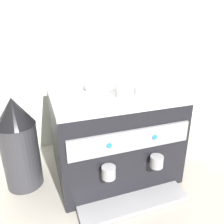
{
  "coord_description": "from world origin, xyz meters",
  "views": [
    {
      "loc": [
        -0.33,
        -0.94,
        0.73
      ],
      "look_at": [
        0.0,
        0.0,
        0.32
      ],
      "focal_mm": 35.57,
      "sensor_mm": 36.0,
      "label": 1
    }
  ],
  "objects_px": {
    "ceramic_bowl_1": "(115,79)",
    "coffee_grinder": "(19,143)",
    "ceramic_cup_2": "(143,85)",
    "espresso_machine": "(112,133)",
    "ceramic_bowl_0": "(124,87)",
    "milk_pitcher": "(178,146)",
    "ceramic_cup_1": "(125,88)",
    "ceramic_cup_0": "(86,82)"
  },
  "relations": [
    {
      "from": "ceramic_bowl_1",
      "to": "coffee_grinder",
      "type": "height_order",
      "value": "ceramic_bowl_1"
    },
    {
      "from": "ceramic_cup_2",
      "to": "coffee_grinder",
      "type": "bearing_deg",
      "value": 170.31
    },
    {
      "from": "espresso_machine",
      "to": "ceramic_bowl_0",
      "type": "height_order",
      "value": "ceramic_bowl_0"
    },
    {
      "from": "milk_pitcher",
      "to": "ceramic_cup_2",
      "type": "bearing_deg",
      "value": -167.56
    },
    {
      "from": "coffee_grinder",
      "to": "ceramic_bowl_0",
      "type": "bearing_deg",
      "value": -2.35
    },
    {
      "from": "espresso_machine",
      "to": "ceramic_cup_1",
      "type": "relative_size",
      "value": 5.76
    },
    {
      "from": "espresso_machine",
      "to": "milk_pitcher",
      "type": "xyz_separation_m",
      "value": [
        0.4,
        -0.01,
        -0.15
      ]
    },
    {
      "from": "ceramic_cup_1",
      "to": "ceramic_cup_2",
      "type": "distance_m",
      "value": 0.1
    },
    {
      "from": "espresso_machine",
      "to": "ceramic_cup_2",
      "type": "height_order",
      "value": "ceramic_cup_2"
    },
    {
      "from": "ceramic_cup_1",
      "to": "ceramic_bowl_1",
      "type": "height_order",
      "value": "ceramic_cup_1"
    },
    {
      "from": "ceramic_cup_1",
      "to": "ceramic_bowl_0",
      "type": "bearing_deg",
      "value": 70.56
    },
    {
      "from": "ceramic_bowl_0",
      "to": "ceramic_bowl_1",
      "type": "distance_m",
      "value": 0.14
    },
    {
      "from": "ceramic_cup_2",
      "to": "ceramic_bowl_0",
      "type": "bearing_deg",
      "value": 129.41
    },
    {
      "from": "espresso_machine",
      "to": "ceramic_bowl_0",
      "type": "bearing_deg",
      "value": 4.77
    },
    {
      "from": "espresso_machine",
      "to": "ceramic_cup_0",
      "type": "distance_m",
      "value": 0.28
    },
    {
      "from": "ceramic_bowl_0",
      "to": "ceramic_bowl_1",
      "type": "bearing_deg",
      "value": 87.01
    },
    {
      "from": "espresso_machine",
      "to": "coffee_grinder",
      "type": "xyz_separation_m",
      "value": [
        -0.44,
        0.03,
        0.01
      ]
    },
    {
      "from": "ceramic_cup_1",
      "to": "ceramic_bowl_1",
      "type": "distance_m",
      "value": 0.24
    },
    {
      "from": "ceramic_bowl_1",
      "to": "coffee_grinder",
      "type": "distance_m",
      "value": 0.57
    },
    {
      "from": "ceramic_cup_1",
      "to": "ceramic_cup_2",
      "type": "height_order",
      "value": "ceramic_cup_2"
    },
    {
      "from": "milk_pitcher",
      "to": "ceramic_bowl_1",
      "type": "bearing_deg",
      "value": 154.9
    },
    {
      "from": "ceramic_cup_2",
      "to": "ceramic_bowl_1",
      "type": "bearing_deg",
      "value": 104.06
    },
    {
      "from": "espresso_machine",
      "to": "milk_pitcher",
      "type": "height_order",
      "value": "espresso_machine"
    },
    {
      "from": "ceramic_cup_0",
      "to": "coffee_grinder",
      "type": "height_order",
      "value": "ceramic_cup_0"
    },
    {
      "from": "ceramic_bowl_0",
      "to": "milk_pitcher",
      "type": "xyz_separation_m",
      "value": [
        0.34,
        -0.01,
        -0.39
      ]
    },
    {
      "from": "ceramic_cup_0",
      "to": "coffee_grinder",
      "type": "bearing_deg",
      "value": -169.19
    },
    {
      "from": "ceramic_cup_0",
      "to": "ceramic_cup_1",
      "type": "xyz_separation_m",
      "value": [
        0.13,
        -0.18,
        0.0
      ]
    },
    {
      "from": "ceramic_cup_2",
      "to": "milk_pitcher",
      "type": "height_order",
      "value": "ceramic_cup_2"
    },
    {
      "from": "ceramic_cup_1",
      "to": "ceramic_bowl_1",
      "type": "bearing_deg",
      "value": 80.3
    },
    {
      "from": "espresso_machine",
      "to": "ceramic_bowl_1",
      "type": "relative_size",
      "value": 5.85
    },
    {
      "from": "ceramic_cup_0",
      "to": "ceramic_bowl_0",
      "type": "relative_size",
      "value": 1.02
    },
    {
      "from": "espresso_machine",
      "to": "ceramic_cup_2",
      "type": "bearing_deg",
      "value": -29.66
    },
    {
      "from": "espresso_machine",
      "to": "ceramic_cup_0",
      "type": "height_order",
      "value": "ceramic_cup_0"
    },
    {
      "from": "espresso_machine",
      "to": "ceramic_bowl_0",
      "type": "xyz_separation_m",
      "value": [
        0.06,
        0.01,
        0.23
      ]
    },
    {
      "from": "ceramic_bowl_1",
      "to": "ceramic_cup_1",
      "type": "bearing_deg",
      "value": -99.7
    },
    {
      "from": "espresso_machine",
      "to": "ceramic_bowl_1",
      "type": "distance_m",
      "value": 0.29
    },
    {
      "from": "ceramic_bowl_0",
      "to": "espresso_machine",
      "type": "bearing_deg",
      "value": -175.23
    },
    {
      "from": "coffee_grinder",
      "to": "espresso_machine",
      "type": "bearing_deg",
      "value": -3.34
    },
    {
      "from": "espresso_machine",
      "to": "ceramic_bowl_1",
      "type": "height_order",
      "value": "ceramic_bowl_1"
    },
    {
      "from": "espresso_machine",
      "to": "coffee_grinder",
      "type": "bearing_deg",
      "value": 176.66
    },
    {
      "from": "ceramic_cup_2",
      "to": "ceramic_bowl_0",
      "type": "distance_m",
      "value": 0.1
    },
    {
      "from": "espresso_machine",
      "to": "ceramic_bowl_1",
      "type": "bearing_deg",
      "value": 64.95
    }
  ]
}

